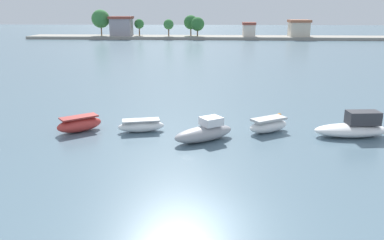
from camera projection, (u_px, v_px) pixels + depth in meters
ground_plane at (207, 220)px, 16.72m from camera, size 400.00×400.00×0.00m
moored_boat_1 at (79, 124)px, 28.50m from camera, size 3.36×3.04×1.16m
moored_boat_2 at (141, 126)px, 28.50m from camera, size 3.54×1.94×0.92m
moored_boat_3 at (205, 132)px, 26.53m from camera, size 4.56×3.80×1.59m
moored_boat_4 at (268, 125)px, 28.38m from camera, size 3.44×2.83×1.08m
moored_boat_5 at (354, 128)px, 27.41m from camera, size 5.45×2.45×1.82m
mooring_buoy_1 at (279, 115)px, 32.37m from camera, size 0.34×0.34×0.34m
distant_shoreline at (199, 32)px, 114.07m from camera, size 109.10×9.49×8.32m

